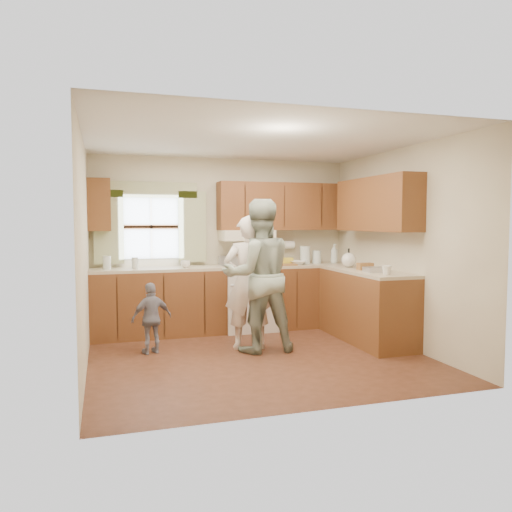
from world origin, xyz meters
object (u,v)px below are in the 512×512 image
object	(u,v)px
stove	(248,298)
woman_left	(248,282)
woman_right	(259,276)
child	(152,318)

from	to	relation	value
stove	woman_left	bearing A→B (deg)	-106.24
woman_left	woman_right	size ratio (longest dim) A/B	0.89
stove	woman_right	distance (m)	1.30
stove	woman_left	xyz separation A→B (m)	(-0.30, -1.03, 0.36)
woman_left	woman_right	xyz separation A→B (m)	(0.09, -0.16, 0.10)
stove	child	distance (m)	1.74
stove	woman_right	xyz separation A→B (m)	(-0.21, -1.19, 0.46)
woman_left	woman_right	bearing A→B (deg)	124.82
woman_left	child	distance (m)	1.24
woman_left	child	bearing A→B (deg)	1.96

